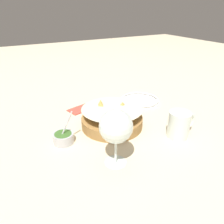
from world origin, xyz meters
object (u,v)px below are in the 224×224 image
at_px(food_basket, 112,118).
at_px(sauce_cup, 63,137).
at_px(wine_glass, 116,128).
at_px(beer_mug, 179,125).
at_px(side_plate, 140,100).

xyz_separation_m(food_basket, sauce_cup, (-0.19, -0.02, -0.01)).
height_order(sauce_cup, wine_glass, wine_glass).
xyz_separation_m(sauce_cup, beer_mug, (0.35, -0.15, 0.02)).
height_order(sauce_cup, side_plate, sauce_cup).
relative_size(food_basket, wine_glass, 1.36).
xyz_separation_m(sauce_cup, wine_glass, (0.10, -0.17, 0.10)).
xyz_separation_m(sauce_cup, side_plate, (0.41, 0.15, -0.01)).
xyz_separation_m(beer_mug, side_plate, (0.06, 0.30, -0.03)).
relative_size(sauce_cup, wine_glass, 0.64).
relative_size(food_basket, sauce_cup, 2.11).
bearing_deg(sauce_cup, beer_mug, -23.20).
bearing_deg(food_basket, beer_mug, -45.48).
bearing_deg(beer_mug, side_plate, 79.27).
relative_size(food_basket, beer_mug, 2.05).
relative_size(wine_glass, beer_mug, 1.50).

